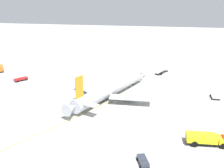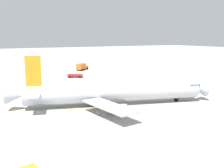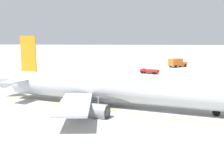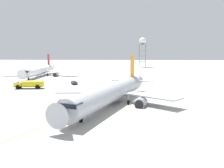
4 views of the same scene
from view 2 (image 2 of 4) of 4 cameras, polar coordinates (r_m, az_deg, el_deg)
ground_plane at (r=60.09m, az=-2.46°, el=-4.39°), size 600.00×600.00×0.00m
airliner_main at (r=58.72m, az=0.14°, el=-2.00°), size 44.63×30.09×11.68m
catering_truck_truck at (r=120.30m, az=-6.57°, el=3.77°), size 7.38×6.74×3.10m
ops_pickup_truck at (r=99.13m, az=-7.99°, el=1.85°), size 5.88×4.35×1.41m
taxiway_centreline at (r=58.15m, az=6.58°, el=-4.95°), size 159.50×70.35×0.01m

